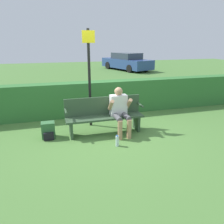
% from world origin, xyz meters
% --- Properties ---
extents(ground_plane, '(40.00, 40.00, 0.00)m').
position_xyz_m(ground_plane, '(0.00, 0.00, 0.00)').
color(ground_plane, '#4C7A38').
extents(hedge_back, '(12.00, 0.47, 1.02)m').
position_xyz_m(hedge_back, '(0.00, 1.57, 0.51)').
color(hedge_back, '#337033').
rests_on(hedge_back, ground).
extents(park_bench, '(1.91, 0.41, 0.89)m').
position_xyz_m(park_bench, '(0.00, 0.07, 0.46)').
color(park_bench, '#334C33').
rests_on(park_bench, ground).
extents(person_seated, '(0.54, 0.66, 1.13)m').
position_xyz_m(person_seated, '(0.35, -0.08, 0.62)').
color(person_seated, silver).
rests_on(person_seated, ground).
extents(backpack, '(0.31, 0.31, 0.39)m').
position_xyz_m(backpack, '(-1.36, 0.09, 0.18)').
color(backpack, '#336638').
rests_on(backpack, ground).
extents(water_bottle, '(0.07, 0.07, 0.25)m').
position_xyz_m(water_bottle, '(0.08, -0.76, 0.12)').
color(water_bottle, silver).
rests_on(water_bottle, ground).
extents(signpost, '(0.31, 0.09, 2.49)m').
position_xyz_m(signpost, '(-0.24, 0.63, 1.40)').
color(signpost, black).
rests_on(signpost, ground).
extents(parked_car, '(3.12, 4.86, 1.34)m').
position_xyz_m(parked_car, '(4.77, 11.85, 0.64)').
color(parked_car, '#2D4784').
rests_on(parked_car, ground).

